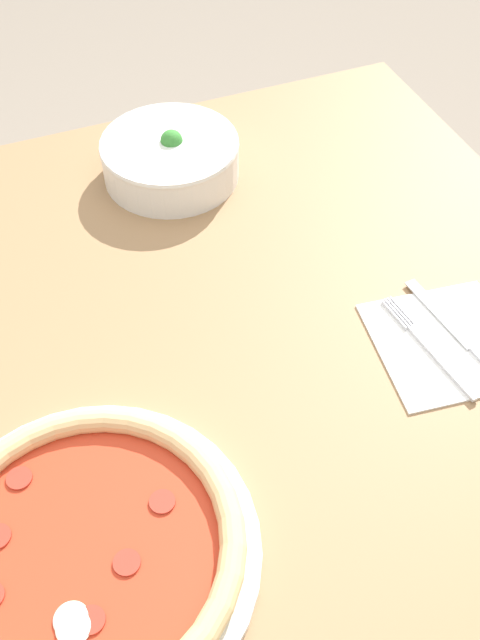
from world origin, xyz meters
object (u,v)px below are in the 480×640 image
(pizza, at_px, (86,550))
(fork, at_px, (429,348))
(knife, at_px, (466,341))
(bowl, at_px, (170,156))

(pizza, bearing_deg, fork, 12.69)
(pizza, height_order, fork, pizza)
(pizza, xyz_separation_m, fork, (0.43, 0.10, -0.01))
(knife, bearing_deg, pizza, 94.49)
(pizza, xyz_separation_m, knife, (0.48, 0.09, -0.01))
(bowl, distance_m, knife, 0.49)
(bowl, bearing_deg, pizza, -115.87)
(pizza, height_order, bowl, bowl)
(fork, xyz_separation_m, knife, (0.05, -0.01, -0.00))
(pizza, distance_m, fork, 0.45)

